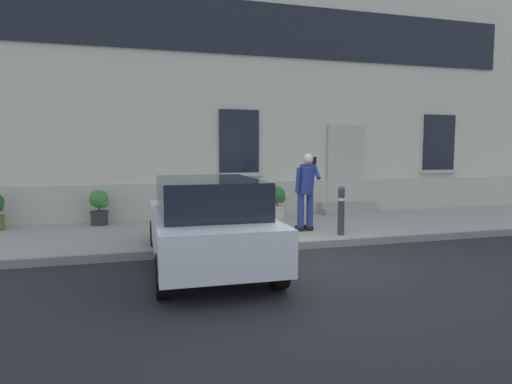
# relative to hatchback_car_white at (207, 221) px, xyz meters

# --- Properties ---
(ground_plane) EXTENTS (80.00, 80.00, 0.00)m
(ground_plane) POSITION_rel_hatchback_car_white_xyz_m (1.53, -0.10, -0.79)
(ground_plane) COLOR #232326
(sidewalk) EXTENTS (24.00, 3.60, 0.15)m
(sidewalk) POSITION_rel_hatchback_car_white_xyz_m (1.53, 2.70, -0.71)
(sidewalk) COLOR #99968E
(sidewalk) RESTS_ON ground
(curb_edge) EXTENTS (24.00, 0.12, 0.15)m
(curb_edge) POSITION_rel_hatchback_car_white_xyz_m (1.53, 0.84, -0.71)
(curb_edge) COLOR gray
(curb_edge) RESTS_ON ground
(building_facade) EXTENTS (24.00, 1.52, 7.50)m
(building_facade) POSITION_rel_hatchback_car_white_xyz_m (1.54, 5.19, 2.94)
(building_facade) COLOR beige
(building_facade) RESTS_ON ground
(entrance_stoop) EXTENTS (1.75, 0.64, 0.32)m
(entrance_stoop) POSITION_rel_hatchback_car_white_xyz_m (4.85, 4.23, -0.51)
(entrance_stoop) COLOR #9E998E
(entrance_stoop) RESTS_ON sidewalk
(hatchback_car_white) EXTENTS (1.85, 4.10, 1.50)m
(hatchback_car_white) POSITION_rel_hatchback_car_white_xyz_m (0.00, 0.00, 0.00)
(hatchback_car_white) COLOR white
(hatchback_car_white) RESTS_ON ground
(bollard_near_person) EXTENTS (0.15, 0.15, 1.04)m
(bollard_near_person) POSITION_rel_hatchback_car_white_xyz_m (3.09, 1.25, -0.08)
(bollard_near_person) COLOR #333338
(bollard_near_person) RESTS_ON sidewalk
(person_on_phone) EXTENTS (0.51, 0.51, 1.74)m
(person_on_phone) POSITION_rel_hatchback_car_white_xyz_m (2.55, 1.88, 0.36)
(person_on_phone) COLOR navy
(person_on_phone) RESTS_ON sidewalk
(planter_charcoal) EXTENTS (0.44, 0.44, 0.86)m
(planter_charcoal) POSITION_rel_hatchback_car_white_xyz_m (-1.95, 4.02, -0.18)
(planter_charcoal) COLOR #2D2D30
(planter_charcoal) RESTS_ON sidewalk
(planter_terracotta) EXTENTS (0.44, 0.44, 0.86)m
(planter_terracotta) POSITION_rel_hatchback_car_white_xyz_m (0.28, 3.81, -0.18)
(planter_terracotta) COLOR #B25B38
(planter_terracotta) RESTS_ON sidewalk
(planter_cream) EXTENTS (0.44, 0.44, 0.86)m
(planter_cream) POSITION_rel_hatchback_car_white_xyz_m (2.52, 3.80, -0.18)
(planter_cream) COLOR beige
(planter_cream) RESTS_ON sidewalk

